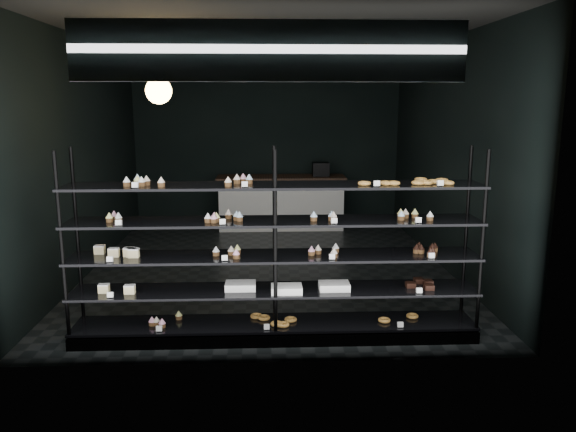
{
  "coord_description": "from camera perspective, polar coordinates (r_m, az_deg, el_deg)",
  "views": [
    {
      "loc": [
        -0.05,
        -7.75,
        2.35
      ],
      "look_at": [
        0.2,
        -1.9,
        1.14
      ],
      "focal_mm": 35.0,
      "sensor_mm": 36.0,
      "label": 1
    }
  ],
  "objects": [
    {
      "name": "display_shelf",
      "position": [
        5.58,
        -1.59,
        -6.29
      ],
      "size": [
        4.0,
        0.5,
        1.91
      ],
      "color": "black",
      "rests_on": "room"
    },
    {
      "name": "pendant_lamp",
      "position": [
        6.4,
        -13.01,
        12.3
      ],
      "size": [
        0.28,
        0.28,
        0.87
      ],
      "color": "black",
      "rests_on": "room"
    },
    {
      "name": "signage",
      "position": [
        4.84,
        -1.88,
        16.42
      ],
      "size": [
        3.3,
        0.05,
        0.5
      ],
      "color": "#0D1745",
      "rests_on": "room"
    },
    {
      "name": "service_counter",
      "position": [
        10.42,
        -0.64,
        1.47
      ],
      "size": [
        2.36,
        0.65,
        1.23
      ],
      "color": "silver",
      "rests_on": "room"
    },
    {
      "name": "room",
      "position": [
        7.79,
        -2.03,
        6.15
      ],
      "size": [
        5.01,
        6.01,
        3.2
      ],
      "color": "black",
      "rests_on": "ground"
    }
  ]
}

